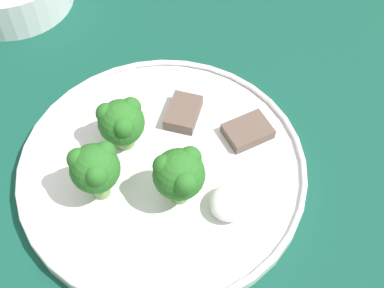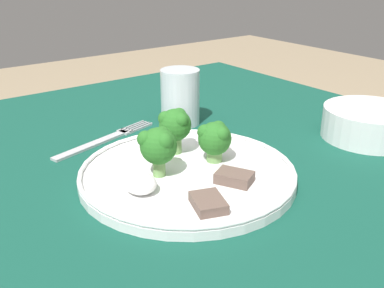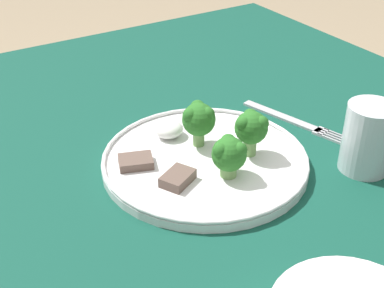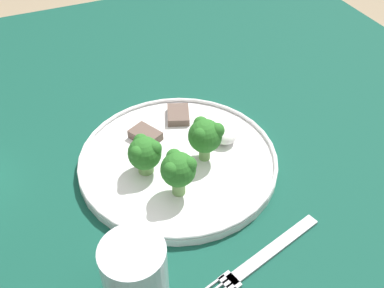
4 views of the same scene
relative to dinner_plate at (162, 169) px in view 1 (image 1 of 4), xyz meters
The scene contains 8 objects.
table 0.11m from the dinner_plate, 45.40° to the right, with size 1.13×1.08×0.70m.
dinner_plate is the anchor object (origin of this frame).
broccoli_floret_near_rim_left 0.06m from the dinner_plate, 108.27° to the right, with size 0.05×0.05×0.07m.
broccoli_floret_center_left 0.06m from the dinner_plate, 94.92° to the left, with size 0.05×0.05×0.06m.
broccoli_floret_back_left 0.08m from the dinner_plate, 159.05° to the left, with size 0.05×0.05×0.07m.
meat_slice_front_slice 0.10m from the dinner_plate, 22.83° to the right, with size 0.06×0.05×0.01m.
meat_slice_middle_slice 0.07m from the dinner_plate, 25.12° to the left, with size 0.05×0.05×0.01m.
sauce_dollop 0.08m from the dinner_plate, 81.57° to the right, with size 0.04×0.04×0.02m.
Camera 1 is at (-0.23, -0.18, 1.16)m, focal length 50.00 mm.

